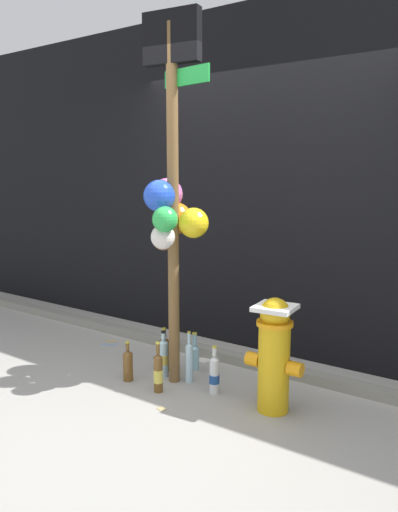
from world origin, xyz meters
TOP-DOWN VIEW (x-y plane):
  - ground_plane at (0.00, 0.00)m, footprint 14.00×14.00m
  - building_wall at (0.00, 1.33)m, footprint 10.00×0.20m
  - curb_strip at (0.00, 0.82)m, footprint 8.00×0.12m
  - memorial_post at (-0.25, 0.25)m, footprint 0.63×0.56m
  - fire_hydrant at (0.64, 0.22)m, footprint 0.41×0.28m
  - bottle_0 at (-0.40, 0.34)m, footprint 0.08×0.08m
  - bottle_1 at (0.17, 0.22)m, footprint 0.08×0.08m
  - bottle_2 at (-0.22, 0.51)m, footprint 0.07×0.07m
  - bottle_3 at (-0.11, 0.28)m, footprint 0.06×0.06m
  - bottle_4 at (-0.19, -0.00)m, footprint 0.07×0.07m
  - bottle_5 at (-0.34, 0.25)m, footprint 0.07×0.07m
  - bottle_6 at (-0.51, 0.02)m, footprint 0.08×0.08m
  - litter_0 at (-1.23, 0.54)m, footprint 0.18×0.16m
  - litter_1 at (-1.28, 0.61)m, footprint 0.12×0.12m
  - litter_2 at (-0.27, 0.72)m, footprint 0.13×0.13m
  - litter_3 at (0.01, -0.20)m, footprint 0.07×0.06m

SIDE VIEW (x-z plane):
  - ground_plane at x=0.00m, z-range 0.00..0.00m
  - litter_0 at x=-1.23m, z-range 0.00..0.01m
  - litter_1 at x=-1.28m, z-range 0.00..0.01m
  - litter_2 at x=-0.27m, z-range 0.00..0.01m
  - litter_3 at x=0.01m, z-range 0.00..0.01m
  - curb_strip at x=0.00m, z-range 0.00..0.08m
  - bottle_2 at x=-0.22m, z-range -0.03..0.28m
  - bottle_6 at x=-0.51m, z-range -0.03..0.29m
  - bottle_1 at x=0.17m, z-range -0.04..0.33m
  - bottle_4 at x=-0.19m, z-range -0.04..0.34m
  - bottle_0 at x=-0.40m, z-range -0.03..0.34m
  - bottle_5 at x=-0.34m, z-range -0.03..0.34m
  - bottle_3 at x=-0.11m, z-range -0.04..0.37m
  - fire_hydrant at x=0.64m, z-range 0.02..0.81m
  - memorial_post at x=-0.25m, z-range 0.10..2.83m
  - building_wall at x=0.00m, z-range 0.00..3.05m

